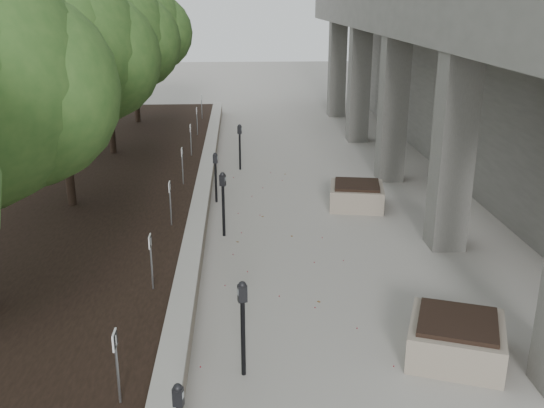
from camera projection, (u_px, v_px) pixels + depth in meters
name	position (u px, v px, depth m)	size (l,w,h in m)	color
retaining_wall	(203.00, 195.00, 15.40)	(0.39, 26.00, 0.50)	gray
planting_bed	(55.00, 199.00, 15.22)	(7.00, 26.00, 0.40)	black
crabapple_tree_3	(60.00, 87.00, 13.37)	(4.60, 4.00, 5.44)	#2E5320
crabapple_tree_4	(106.00, 63.00, 18.10)	(4.60, 4.00, 5.44)	#2E5320
crabapple_tree_5	(133.00, 50.00, 22.83)	(4.60, 4.00, 5.44)	#2E5320
parking_sign_2	(117.00, 368.00, 7.13)	(0.04, 0.22, 0.96)	black
parking_sign_3	(151.00, 262.00, 9.97)	(0.04, 0.22, 0.96)	black
parking_sign_4	(170.00, 204.00, 12.80)	(0.04, 0.22, 0.96)	black
parking_sign_5	(182.00, 166.00, 15.64)	(0.04, 0.22, 0.96)	black
parking_sign_6	(191.00, 140.00, 18.48)	(0.04, 0.22, 0.96)	black
parking_sign_7	(197.00, 121.00, 21.31)	(0.04, 0.22, 0.96)	black
parking_sign_8	(202.00, 107.00, 24.15)	(0.04, 0.22, 0.96)	black
parking_meter_2	(243.00, 329.00, 8.28)	(0.14, 0.10, 1.43)	black
parking_meter_3	(223.00, 204.00, 13.21)	(0.14, 0.10, 1.45)	black
parking_meter_4	(216.00, 178.00, 15.45)	(0.13, 0.09, 1.30)	black
parking_meter_5	(240.00, 147.00, 18.39)	(0.14, 0.10, 1.40)	black
planter_front	(456.00, 338.00, 8.82)	(1.32, 1.32, 0.61)	gray
planter_back	(357.00, 195.00, 15.23)	(1.30, 1.30, 0.61)	gray
berry_scatter	(282.00, 269.00, 11.78)	(3.30, 14.10, 0.02)	maroon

